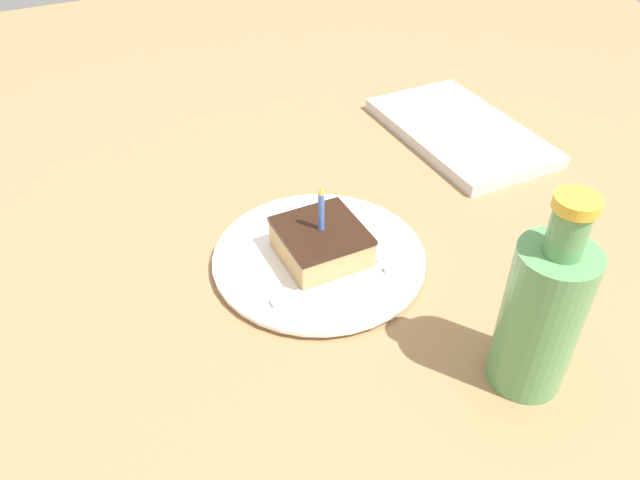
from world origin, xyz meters
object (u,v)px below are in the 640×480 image
plate (320,257)px  cake_slice (319,244)px  fork (354,276)px  marble_board (460,131)px  bottle (542,313)px

plate → cake_slice: bearing=-37.2°
fork → plate: bearing=-163.1°
plate → marble_board: marble_board is taller
fork → bottle: bottle is taller
marble_board → cake_slice: bearing=-61.9°
bottle → fork: bearing=-155.0°
cake_slice → marble_board: bearing=118.1°
plate → fork: bearing=16.9°
bottle → marble_board: bottle is taller
plate → bottle: size_ratio=1.18×
fork → marble_board: size_ratio=0.61×
fork → marble_board: bearing=125.8°
fork → marble_board: same height
plate → marble_board: (-0.19, 0.36, 0.00)m
cake_slice → bottle: (0.26, 0.12, 0.06)m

